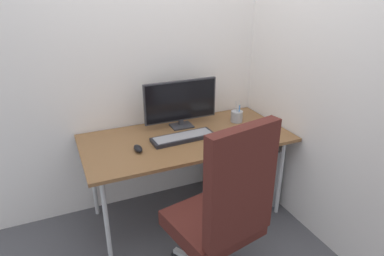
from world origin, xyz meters
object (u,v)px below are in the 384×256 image
pen_holder (237,116)px  filing_cabinet (244,172)px  office_chair (224,211)px  notebook (240,135)px  keyboard (183,137)px  mouse (138,149)px  monitor (181,102)px

pen_holder → filing_cabinet: bearing=-71.0°
office_chair → notebook: size_ratio=6.09×
keyboard → mouse: (-0.36, -0.06, 0.01)m
mouse → keyboard: bearing=3.6°
office_chair → notebook: bearing=52.9°
office_chair → pen_holder: bearing=55.9°
office_chair → mouse: (-0.30, 0.70, 0.13)m
office_chair → monitor: (0.15, 1.00, 0.31)m
office_chair → filing_cabinet: (0.65, 0.79, -0.33)m
mouse → office_chair: bearing=-72.4°
keyboard → pen_holder: bearing=14.7°
office_chair → monitor: bearing=81.7°
keyboard → pen_holder: (0.55, 0.14, 0.03)m
office_chair → filing_cabinet: size_ratio=2.17×
office_chair → keyboard: bearing=85.1°
filing_cabinet → keyboard: keyboard is taller
monitor → mouse: monitor is taller
monitor → notebook: (0.33, -0.37, -0.20)m
pen_holder → monitor: bearing=168.3°
pen_holder → notebook: 0.31m
filing_cabinet → pen_holder: size_ratio=2.90×
mouse → notebook: 0.78m
monitor → mouse: bearing=-146.1°
monitor → office_chair: bearing=-98.3°
monitor → pen_holder: monitor is taller
monitor → notebook: monitor is taller
mouse → notebook: (0.78, -0.07, -0.01)m
monitor → pen_holder: size_ratio=3.27×
office_chair → pen_holder: office_chair is taller
pen_holder → office_chair: bearing=-124.1°
filing_cabinet → mouse: mouse is taller
filing_cabinet → keyboard: size_ratio=1.10×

